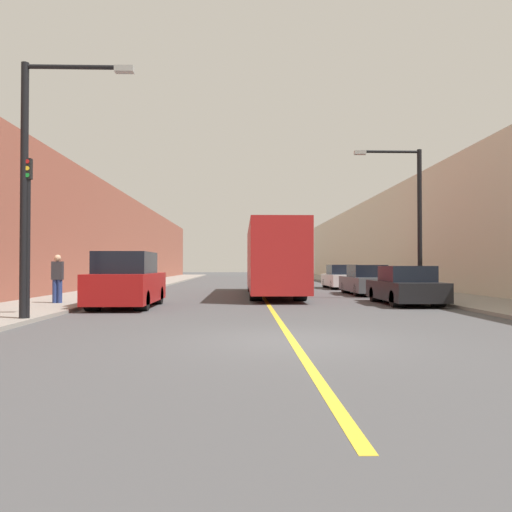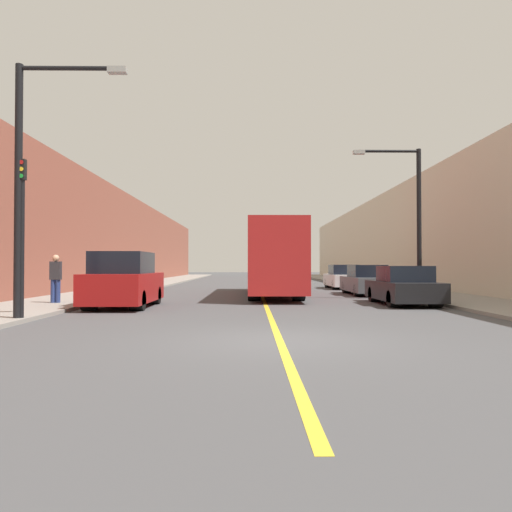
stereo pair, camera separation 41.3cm
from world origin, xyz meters
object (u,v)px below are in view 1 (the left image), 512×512
object	(u,v)px
street_lamp_right	(412,210)
pedestrian	(57,278)
street_lamp_left	(36,169)
traffic_light	(28,231)
bus	(273,259)
car_right_far	(341,278)
car_right_mid	(366,281)
parked_suv_left	(127,282)
car_right_near	(405,287)

from	to	relation	value
street_lamp_right	pedestrian	bearing A→B (deg)	-168.63
street_lamp_left	traffic_light	bearing A→B (deg)	173.33
bus	car_right_far	world-z (taller)	bus
car_right_mid	pedestrian	distance (m)	14.78
car_right_far	street_lamp_right	size ratio (longest dim) A/B	0.73
car_right_mid	traffic_light	distance (m)	17.09
street_lamp_left	pedestrian	size ratio (longest dim) A/B	3.79
bus	pedestrian	size ratio (longest dim) A/B	6.79
parked_suv_left	traffic_light	size ratio (longest dim) A/B	1.09
bus	car_right_near	distance (m)	7.65
parked_suv_left	pedestrian	distance (m)	2.81
parked_suv_left	car_right_near	xyz separation A→B (m)	(10.39, 1.12, -0.24)
car_right_near	street_lamp_right	world-z (taller)	street_lamp_right
car_right_mid	street_lamp_left	bearing A→B (deg)	-134.23
car_right_mid	traffic_light	size ratio (longest dim) A/B	1.14
pedestrian	parked_suv_left	bearing A→B (deg)	-14.75
pedestrian	traffic_light	bearing A→B (deg)	-77.49
street_lamp_left	pedestrian	xyz separation A→B (m)	(-1.39, 5.38, -3.02)
bus	street_lamp_right	distance (m)	7.13
car_right_far	street_lamp_left	world-z (taller)	street_lamp_left
car_right_mid	street_lamp_left	world-z (taller)	street_lamp_left
bus	street_lamp_left	xyz separation A→B (m)	(-6.97, -11.66, 2.22)
car_right_near	pedestrian	size ratio (longest dim) A/B	2.53
car_right_near	traffic_light	distance (m)	13.36
car_right_near	car_right_far	xyz separation A→B (m)	(0.12, 13.15, 0.03)
car_right_mid	pedestrian	world-z (taller)	pedestrian
bus	car_right_far	size ratio (longest dim) A/B	2.57
street_lamp_left	pedestrian	world-z (taller)	street_lamp_left
traffic_light	pedestrian	world-z (taller)	traffic_light
street_lamp_right	parked_suv_left	bearing A→B (deg)	-162.75
parked_suv_left	pedestrian	bearing A→B (deg)	165.25
car_right_mid	car_right_far	xyz separation A→B (m)	(0.08, 6.84, 0.01)
parked_suv_left	street_lamp_right	bearing A→B (deg)	17.25
car_right_near	car_right_far	bearing A→B (deg)	89.46
traffic_light	car_right_far	bearing A→B (deg)	57.49
pedestrian	car_right_far	bearing A→B (deg)	45.68
car_right_far	traffic_light	bearing A→B (deg)	-122.51
car_right_near	pedestrian	world-z (taller)	pedestrian
car_right_mid	street_lamp_right	bearing A→B (deg)	-73.97
bus	pedestrian	xyz separation A→B (m)	(-8.36, -6.28, -0.80)
car_right_mid	traffic_light	bearing A→B (deg)	-134.77
parked_suv_left	car_right_mid	bearing A→B (deg)	35.44
bus	parked_suv_left	world-z (taller)	bus
bus	parked_suv_left	size ratio (longest dim) A/B	2.63
pedestrian	car_right_mid	bearing A→B (deg)	27.04
car_right_mid	street_lamp_left	size ratio (longest dim) A/B	0.71
car_right_far	pedestrian	distance (m)	18.95
bus	street_lamp_right	xyz separation A→B (m)	(5.91, -3.41, 2.06)
car_right_far	car_right_near	bearing A→B (deg)	-90.54
car_right_near	street_lamp_right	distance (m)	4.23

